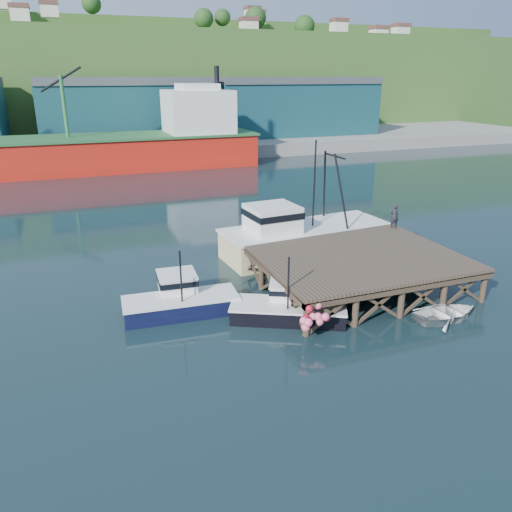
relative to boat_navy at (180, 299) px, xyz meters
name	(u,v)px	position (x,y,z in m)	size (l,w,h in m)	color
ground	(274,298)	(5.59, -0.24, -0.79)	(300.00, 300.00, 0.00)	black
wharf	(358,258)	(11.09, -0.42, 1.15)	(12.00, 10.00, 2.62)	brown
far_quay	(126,142)	(5.59, 69.76, 0.21)	(160.00, 40.00, 2.00)	gray
warehouse_mid	(127,113)	(5.59, 64.76, 5.71)	(28.00, 16.00, 9.00)	#194654
warehouse_right	(288,109)	(35.59, 64.76, 5.71)	(30.00, 16.00, 9.00)	#194654
cargo_ship	(81,147)	(-2.88, 47.76, 2.52)	(55.50, 10.00, 13.75)	red
hillside	(106,82)	(5.59, 99.76, 10.21)	(220.00, 50.00, 22.00)	#2D511E
boat_navy	(180,299)	(0.00, 0.00, 0.00)	(6.42, 3.57, 3.93)	#0E1233
boat_black	(288,305)	(5.38, -2.74, -0.09)	(6.56, 5.49, 3.83)	black
trawler	(302,232)	(10.51, 6.26, 0.91)	(12.69, 5.41, 8.28)	beige
dinghy	(447,313)	(13.27, -6.04, -0.40)	(2.68, 3.75, 0.78)	white
dockworker	(394,216)	(16.49, 3.64, 2.21)	(0.64, 0.42, 1.76)	black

